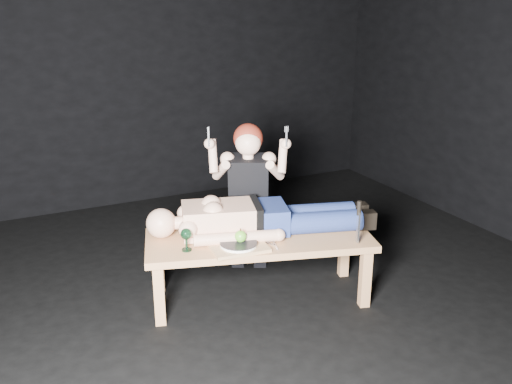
% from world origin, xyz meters
% --- Properties ---
extents(ground, '(5.00, 5.00, 0.00)m').
position_xyz_m(ground, '(0.00, 0.00, 0.00)').
color(ground, black).
rests_on(ground, ground).
extents(back_wall, '(5.00, 0.00, 5.00)m').
position_xyz_m(back_wall, '(0.00, 2.50, 1.50)').
color(back_wall, black).
rests_on(back_wall, ground).
extents(table, '(1.58, 0.95, 0.45)m').
position_xyz_m(table, '(0.15, 0.20, 0.23)').
color(table, '#A67B49').
rests_on(table, ground).
extents(lying_man, '(1.49, 0.82, 0.25)m').
position_xyz_m(lying_man, '(0.22, 0.28, 0.58)').
color(lying_man, tan).
rests_on(lying_man, table).
extents(kneeling_woman, '(0.86, 0.90, 1.17)m').
position_xyz_m(kneeling_woman, '(0.29, 0.66, 0.58)').
color(kneeling_woman, black).
rests_on(kneeling_woman, ground).
extents(serving_tray, '(0.37, 0.28, 0.02)m').
position_xyz_m(serving_tray, '(-0.04, 0.10, 0.46)').
color(serving_tray, tan).
rests_on(serving_tray, table).
extents(plate, '(0.25, 0.25, 0.02)m').
position_xyz_m(plate, '(-0.04, 0.10, 0.48)').
color(plate, white).
rests_on(plate, serving_tray).
extents(apple, '(0.08, 0.08, 0.08)m').
position_xyz_m(apple, '(-0.03, 0.11, 0.53)').
color(apple, green).
rests_on(apple, plate).
extents(goblet, '(0.09, 0.09, 0.15)m').
position_xyz_m(goblet, '(-0.35, 0.21, 0.52)').
color(goblet, black).
rests_on(goblet, table).
extents(fork_flat, '(0.05, 0.16, 0.01)m').
position_xyz_m(fork_flat, '(-0.20, 0.12, 0.45)').
color(fork_flat, '#B2B2B7').
rests_on(fork_flat, table).
extents(knife_flat, '(0.06, 0.16, 0.01)m').
position_xyz_m(knife_flat, '(0.19, 0.04, 0.45)').
color(knife_flat, '#B2B2B7').
rests_on(knife_flat, table).
extents(spoon_flat, '(0.08, 0.15, 0.01)m').
position_xyz_m(spoon_flat, '(0.15, 0.11, 0.45)').
color(spoon_flat, '#B2B2B7').
rests_on(spoon_flat, table).
extents(carving_knife, '(0.05, 0.05, 0.29)m').
position_xyz_m(carving_knife, '(0.67, -0.16, 0.60)').
color(carving_knife, '#B2B2B7').
rests_on(carving_knife, table).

